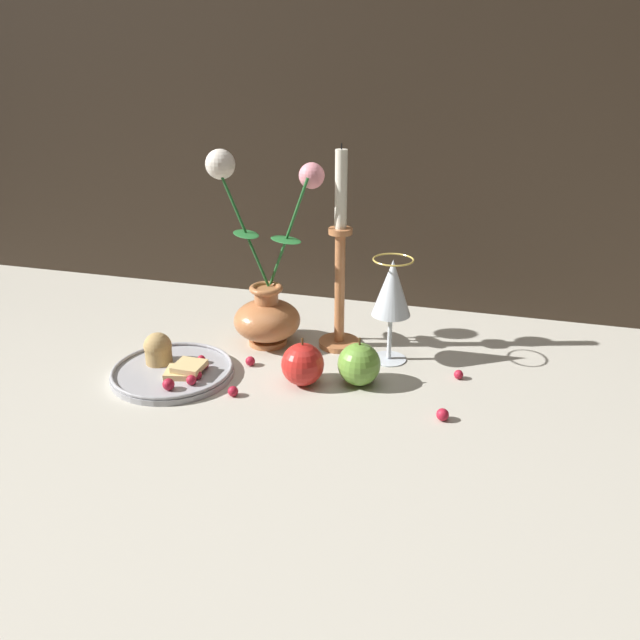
# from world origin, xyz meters

# --- Properties ---
(ground_plane) EXTENTS (2.40, 2.40, 0.00)m
(ground_plane) POSITION_xyz_m (0.00, 0.00, 0.00)
(ground_plane) COLOR #B7B2A3
(ground_plane) RESTS_ON ground
(vase) EXTENTS (0.21, 0.12, 0.35)m
(vase) POSITION_xyz_m (-0.11, 0.08, 0.09)
(vase) COLOR #B77042
(vase) RESTS_ON ground_plane
(plate_with_pastries) EXTENTS (0.21, 0.21, 0.07)m
(plate_with_pastries) POSITION_xyz_m (-0.22, -0.09, 0.01)
(plate_with_pastries) COLOR #A3A3A8
(plate_with_pastries) RESTS_ON ground_plane
(wine_glass) EXTENTS (0.07, 0.07, 0.19)m
(wine_glass) POSITION_xyz_m (0.13, 0.07, 0.13)
(wine_glass) COLOR silver
(wine_glass) RESTS_ON ground_plane
(candlestick) EXTENTS (0.08, 0.08, 0.37)m
(candlestick) POSITION_xyz_m (0.03, 0.10, 0.14)
(candlestick) COLOR #B77042
(candlestick) RESTS_ON ground_plane
(apple_beside_vase) EXTENTS (0.07, 0.07, 0.08)m
(apple_beside_vase) POSITION_xyz_m (0.01, -0.06, 0.04)
(apple_beside_vase) COLOR red
(apple_beside_vase) RESTS_ON ground_plane
(apple_near_glass) EXTENTS (0.07, 0.07, 0.08)m
(apple_near_glass) POSITION_xyz_m (0.10, -0.03, 0.04)
(apple_near_glass) COLOR #669938
(apple_near_glass) RESTS_ON ground_plane
(berry_near_plate) EXTENTS (0.02, 0.02, 0.02)m
(berry_near_plate) POSITION_xyz_m (0.24, -0.11, 0.01)
(berry_near_plate) COLOR #AD192D
(berry_near_plate) RESTS_ON ground_plane
(berry_front_center) EXTENTS (0.02, 0.02, 0.02)m
(berry_front_center) POSITION_xyz_m (-0.10, -0.02, 0.01)
(berry_front_center) COLOR #AD192D
(berry_front_center) RESTS_ON ground_plane
(berry_by_glass_stem) EXTENTS (0.02, 0.02, 0.02)m
(berry_by_glass_stem) POSITION_xyz_m (0.25, 0.03, 0.01)
(berry_by_glass_stem) COLOR #AD192D
(berry_by_glass_stem) RESTS_ON ground_plane
(berry_under_candlestick) EXTENTS (0.02, 0.02, 0.02)m
(berry_under_candlestick) POSITION_xyz_m (-0.09, -0.13, 0.01)
(berry_under_candlestick) COLOR #AD192D
(berry_under_candlestick) RESTS_ON ground_plane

